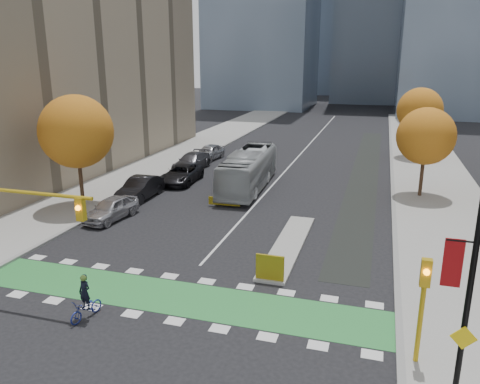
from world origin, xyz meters
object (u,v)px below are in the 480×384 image
Objects in this scene: traffic_signal_east at (423,296)px; parked_car_b at (140,188)px; hazard_board at (270,267)px; bus at (248,170)px; tree_east_far at (420,110)px; parked_car_e at (209,152)px; parked_car_a at (111,209)px; parked_car_c at (192,162)px; parked_car_d at (182,174)px; banner_lamppost at (472,275)px; cyclist at (86,304)px; tree_east_near at (426,136)px; tree_west at (76,132)px.

traffic_signal_east is 0.79× the size of parked_car_b.
bus is at bearing 109.28° from hazard_board.
tree_east_far reaches higher than hazard_board.
parked_car_a is at bearing -82.43° from parked_car_e.
bus is at bearing -32.20° from parked_car_c.
parked_car_a is 0.81× the size of parked_car_d.
traffic_signal_east is 28.12m from parked_car_d.
banner_lamppost is 35.04m from parked_car_c.
bus is 8.90m from parked_car_c.
parked_car_a is at bearing -85.43° from parked_car_c.
parked_car_c is (-6.35, 26.91, 0.14)m from cyclist.
traffic_signal_east is (-2.00, -38.51, -2.51)m from tree_east_far.
tree_east_near is at bearing 88.83° from banner_lamppost.
traffic_signal_east reaches higher than cyclist.
parked_car_c reaches higher than parked_car_a.
parked_car_e is at bearing 112.14° from cyclist.
hazard_board is 0.34× the size of traffic_signal_east.
hazard_board is 0.17× the size of tree_west.
tree_west is at bearing 136.10° from cyclist.
tree_east_far is 42.32m from cyclist.
banner_lamppost reaches higher than parked_car_d.
parked_car_e is (-21.50, -7.34, -4.42)m from tree_east_far.
parked_car_e is (-19.50, 31.17, -1.92)m from traffic_signal_east.
cyclist reaches higher than parked_car_e.
tree_east_near is at bearing -91.79° from tree_east_far.
parked_car_b is at bearing 121.99° from cyclist.
parked_car_c is at bearing -150.15° from tree_east_far.
parked_car_d is (-20.40, -17.34, -4.46)m from tree_east_far.
traffic_signal_east is at bearing -93.81° from tree_east_near.
tree_east_near reaches higher than parked_car_b.
tree_west is 2.01× the size of traffic_signal_east.
banner_lamppost is at bearing -51.21° from parked_car_c.
tree_east_near is at bearing 1.52° from parked_car_d.
tree_east_near is 1.73× the size of traffic_signal_east.
tree_east_near is at bearing 3.01° from bus.
tree_west is 10.74m from parked_car_d.
parked_car_d is at bearing -139.64° from tree_east_far.
parked_car_e is at bearing 93.97° from parked_car_d.
parked_car_c is at bearing 170.10° from tree_east_near.
cyclist is (-6.65, -5.45, -0.13)m from hazard_board.
tree_east_near is at bearing -7.15° from parked_car_c.
hazard_board is 18.44m from tree_west.
hazard_board is at bearing -73.60° from bus.
parked_car_c is (-21.50, -12.34, -4.43)m from tree_east_far.
tree_west reaches higher than traffic_signal_east.
hazard_board is 0.29× the size of parked_car_e.
cyclist reaches higher than parked_car_b.
tree_east_far is 35.13m from parked_car_a.
tree_west is 26.01m from tree_east_near.
parked_car_c reaches higher than parked_car_d.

